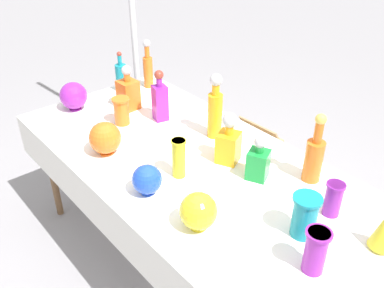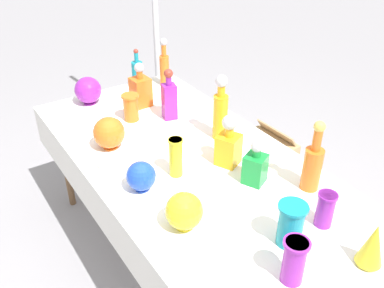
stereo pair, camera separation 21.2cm
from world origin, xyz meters
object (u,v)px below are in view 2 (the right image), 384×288
Objects in this scene: slender_vase_3 at (176,156)px; canopy_pole at (155,15)px; round_bowl_3 at (109,133)px; slender_vase_0 at (294,260)px; round_bowl_0 at (88,90)px; tall_bottle_3 at (220,111)px; slender_vase_4 at (131,107)px; square_decanter_1 at (141,89)px; cardboard_box_behind_left at (266,155)px; slender_vase_1 at (325,208)px; round_bowl_2 at (184,211)px; square_decanter_0 at (169,98)px; round_bowl_1 at (141,176)px; slender_vase_2 at (291,223)px; tall_bottle_2 at (164,66)px; square_decanter_3 at (229,144)px; tall_bottle_0 at (137,74)px; tall_bottle_1 at (313,164)px; square_decanter_2 at (255,166)px; fluted_vase_0 at (373,244)px.

canopy_pole is at bearing 153.89° from slender_vase_3.
slender_vase_0 is at bearing 8.39° from round_bowl_3.
tall_bottle_3 is at bearing 29.01° from round_bowl_0.
slender_vase_4 is 1.03m from canopy_pole.
round_bowl_0 is 0.06× the size of canopy_pole.
cardboard_box_behind_left is (0.20, 0.94, -0.73)m from square_decanter_1.
round_bowl_2 is (-0.30, -0.49, 0.00)m from slender_vase_1.
round_bowl_1 is at bearing -41.46° from square_decanter_0.
slender_vase_2 is at bearing 11.70° from slender_vase_3.
tall_bottle_2 reaches higher than cardboard_box_behind_left.
tall_bottle_2 is 1.22× the size of square_decanter_3.
tall_bottle_1 is at bearing 5.82° from tall_bottle_0.
slender_vase_4 is at bearing -38.28° from canopy_pole.
square_decanter_1 is (-0.59, -0.18, -0.06)m from tall_bottle_3.
canopy_pole is at bearing 164.06° from square_decanter_3.
slender_vase_2 is at bearing -6.97° from square_decanter_0.
tall_bottle_3 reaches higher than slender_vase_4.
square_decanter_2 is 0.45m from round_bowl_2.
slender_vase_0 is 1.12× the size of round_bowl_2.
cardboard_box_behind_left is (-0.81, 0.87, -0.71)m from square_decanter_2.
square_decanter_2 reaches higher than round_bowl_1.
tall_bottle_0 is 1.42m from round_bowl_2.
tall_bottle_0 is at bearing 179.52° from fluted_vase_0.
round_bowl_0 is 0.90m from canopy_pole.
tall_bottle_0 is 0.74× the size of tall_bottle_3.
canopy_pole reaches higher than slender_vase_2.
square_decanter_0 is 0.25m from square_decanter_1.
tall_bottle_1 reaches higher than slender_vase_1.
slender_vase_4 is at bearing 157.30° from round_bowl_1.
square_decanter_1 reaches higher than tall_bottle_0.
square_decanter_0 reaches higher than tall_bottle_0.
tall_bottle_0 is at bearing 174.90° from square_decanter_0.
slender_vase_3 is (0.94, -0.49, -0.03)m from tall_bottle_2.
slender_vase_3 is at bearing -102.68° from square_decanter_3.
square_decanter_2 is 0.62m from fluted_vase_0.
round_bowl_3 is at bearing -145.89° from square_decanter_2.
tall_bottle_3 reaches higher than round_bowl_3.
tall_bottle_2 is at bearing 88.07° from round_bowl_0.
square_decanter_0 is 0.58m from slender_vase_3.
tall_bottle_3 is 1.19× the size of square_decanter_0.
cardboard_box_behind_left is (-0.04, 0.88, -0.75)m from square_decanter_0.
slender_vase_0 is 1.27× the size of round_bowl_1.
tall_bottle_2 reaches higher than slender_vase_1.
round_bowl_0 is 0.41× the size of cardboard_box_behind_left.
slender_vase_1 is 1.28m from slender_vase_4.
square_decanter_0 is 1.69× the size of slender_vase_0.
cardboard_box_behind_left is at bearing 149.31° from fluted_vase_0.
slender_vase_1 is at bearing -4.35° from tall_bottle_3.
tall_bottle_3 reaches higher than slender_vase_1.
tall_bottle_3 reaches higher than fluted_vase_0.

